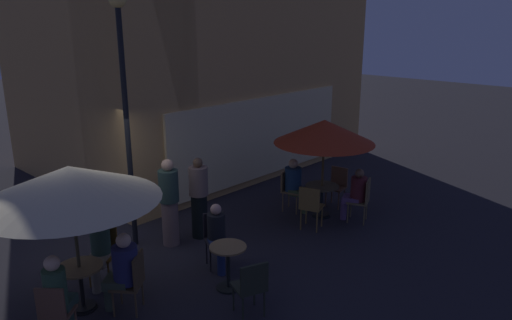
{
  "coord_description": "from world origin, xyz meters",
  "views": [
    {
      "loc": [
        -3.87,
        -7.42,
        4.25
      ],
      "look_at": [
        2.49,
        -1.47,
        1.69
      ],
      "focal_mm": 33.99,
      "sensor_mm": 36.0,
      "label": 1
    }
  ],
  "objects_px": {
    "cafe_chair_8": "(215,234)",
    "patron_seated_5": "(217,233)",
    "cafe_chair_2": "(311,204)",
    "patron_seated_2": "(123,268)",
    "cafe_table_2": "(228,261)",
    "cafe_chair_0": "(337,183)",
    "cafe_chair_7": "(251,284)",
    "patron_seated_0": "(295,182)",
    "patio_umbrella_0": "(324,132)",
    "patron_seated_1": "(356,192)",
    "street_lamp_near_corner": "(123,80)",
    "cafe_chair_4": "(133,278)",
    "patron_seated_4": "(58,292)",
    "cafe_table_0": "(322,194)",
    "cafe_chair_1": "(289,187)",
    "patio_umbrella_1": "(70,184)",
    "patron_standing_6": "(199,198)",
    "cafe_chair_6": "(55,310)",
    "cafe_chair_3": "(363,197)",
    "cafe_table_1": "(81,279)",
    "patron_seated_3": "(99,246)",
    "cafe_chair_5": "(104,248)",
    "patron_standing_7": "(169,203)"
  },
  "relations": [
    {
      "from": "street_lamp_near_corner",
      "to": "patron_seated_5",
      "type": "height_order",
      "value": "street_lamp_near_corner"
    },
    {
      "from": "cafe_chair_3",
      "to": "patron_seated_3",
      "type": "height_order",
      "value": "patron_seated_3"
    },
    {
      "from": "patio_umbrella_0",
      "to": "patron_seated_3",
      "type": "xyz_separation_m",
      "value": [
        -4.84,
        0.94,
        -1.24
      ]
    },
    {
      "from": "cafe_chair_2",
      "to": "patron_seated_3",
      "type": "relative_size",
      "value": 0.78
    },
    {
      "from": "patio_umbrella_0",
      "to": "cafe_chair_5",
      "type": "height_order",
      "value": "patio_umbrella_0"
    },
    {
      "from": "patron_seated_2",
      "to": "patron_seated_3",
      "type": "xyz_separation_m",
      "value": [
        0.15,
        0.94,
        -0.03
      ]
    },
    {
      "from": "patio_umbrella_1",
      "to": "cafe_chair_3",
      "type": "relative_size",
      "value": 2.65
    },
    {
      "from": "cafe_table_2",
      "to": "cafe_chair_0",
      "type": "xyz_separation_m",
      "value": [
        4.29,
        0.79,
        0.05
      ]
    },
    {
      "from": "cafe_chair_5",
      "to": "patron_seated_0",
      "type": "height_order",
      "value": "patron_seated_0"
    },
    {
      "from": "cafe_table_2",
      "to": "patron_seated_3",
      "type": "bearing_deg",
      "value": 129.97
    },
    {
      "from": "cafe_chair_0",
      "to": "patron_seated_4",
      "type": "bearing_deg",
      "value": -8.42
    },
    {
      "from": "patron_standing_6",
      "to": "cafe_chair_2",
      "type": "bearing_deg",
      "value": 178.08
    },
    {
      "from": "patron_seated_1",
      "to": "patron_standing_6",
      "type": "relative_size",
      "value": 0.72
    },
    {
      "from": "patron_seated_0",
      "to": "patron_seated_3",
      "type": "bearing_deg",
      "value": -109.55
    },
    {
      "from": "cafe_chair_2",
      "to": "cafe_table_0",
      "type": "bearing_deg",
      "value": -0.0
    },
    {
      "from": "street_lamp_near_corner",
      "to": "patron_seated_4",
      "type": "relative_size",
      "value": 3.68
    },
    {
      "from": "cafe_chair_1",
      "to": "street_lamp_near_corner",
      "type": "bearing_deg",
      "value": -123.4
    },
    {
      "from": "patio_umbrella_1",
      "to": "patron_standing_6",
      "type": "relative_size",
      "value": 1.54
    },
    {
      "from": "cafe_chair_2",
      "to": "cafe_chair_4",
      "type": "bearing_deg",
      "value": 158.98
    },
    {
      "from": "patio_umbrella_0",
      "to": "patron_seated_4",
      "type": "relative_size",
      "value": 1.7
    },
    {
      "from": "cafe_table_0",
      "to": "cafe_chair_3",
      "type": "bearing_deg",
      "value": -67.66
    },
    {
      "from": "patron_seated_0",
      "to": "patron_seated_1",
      "type": "relative_size",
      "value": 1.04
    },
    {
      "from": "cafe_table_0",
      "to": "patron_seated_4",
      "type": "xyz_separation_m",
      "value": [
        -5.95,
        0.06,
        0.19
      ]
    },
    {
      "from": "patron_standing_7",
      "to": "cafe_table_1",
      "type": "bearing_deg",
      "value": -99.47
    },
    {
      "from": "cafe_table_0",
      "to": "cafe_table_1",
      "type": "xyz_separation_m",
      "value": [
        -5.41,
        0.52,
        -0.02
      ]
    },
    {
      "from": "cafe_chair_3",
      "to": "patron_seated_0",
      "type": "relative_size",
      "value": 0.78
    },
    {
      "from": "cafe_chair_4",
      "to": "patron_seated_4",
      "type": "xyz_separation_m",
      "value": [
        -1.05,
        0.17,
        0.17
      ]
    },
    {
      "from": "cafe_chair_3",
      "to": "patron_seated_2",
      "type": "xyz_separation_m",
      "value": [
        -5.34,
        0.84,
        0.15
      ]
    },
    {
      "from": "cafe_table_0",
      "to": "cafe_chair_4",
      "type": "height_order",
      "value": "cafe_chair_4"
    },
    {
      "from": "cafe_chair_8",
      "to": "cafe_chair_3",
      "type": "bearing_deg",
      "value": 103.55
    },
    {
      "from": "cafe_table_0",
      "to": "cafe_table_2",
      "type": "relative_size",
      "value": 0.98
    },
    {
      "from": "cafe_chair_0",
      "to": "patron_standing_7",
      "type": "bearing_deg",
      "value": -25.83
    },
    {
      "from": "cafe_chair_2",
      "to": "patron_seated_2",
      "type": "relative_size",
      "value": 0.75
    },
    {
      "from": "cafe_table_1",
      "to": "cafe_chair_0",
      "type": "bearing_deg",
      "value": -3.64
    },
    {
      "from": "patio_umbrella_0",
      "to": "patio_umbrella_1",
      "type": "xyz_separation_m",
      "value": [
        -5.41,
        0.52,
        0.08
      ]
    },
    {
      "from": "patio_umbrella_0",
      "to": "patron_seated_1",
      "type": "height_order",
      "value": "patio_umbrella_0"
    },
    {
      "from": "cafe_chair_1",
      "to": "patron_seated_0",
      "type": "relative_size",
      "value": 0.75
    },
    {
      "from": "street_lamp_near_corner",
      "to": "cafe_chair_4",
      "type": "bearing_deg",
      "value": -123.6
    },
    {
      "from": "street_lamp_near_corner",
      "to": "patron_seated_5",
      "type": "bearing_deg",
      "value": -76.79
    },
    {
      "from": "cafe_table_1",
      "to": "cafe_table_2",
      "type": "xyz_separation_m",
      "value": [
        1.91,
        -1.18,
        -0.01
      ]
    },
    {
      "from": "cafe_chair_3",
      "to": "patron_standing_6",
      "type": "relative_size",
      "value": 0.58
    },
    {
      "from": "patio_umbrella_1",
      "to": "cafe_chair_4",
      "type": "xyz_separation_m",
      "value": [
        0.5,
        -0.63,
        -1.46
      ]
    },
    {
      "from": "patron_seated_0",
      "to": "patron_standing_6",
      "type": "relative_size",
      "value": 0.75
    },
    {
      "from": "cafe_chair_7",
      "to": "patron_seated_0",
      "type": "height_order",
      "value": "patron_seated_0"
    },
    {
      "from": "street_lamp_near_corner",
      "to": "patron_seated_1",
      "type": "height_order",
      "value": "street_lamp_near_corner"
    },
    {
      "from": "patron_seated_3",
      "to": "patron_seated_4",
      "type": "relative_size",
      "value": 0.96
    },
    {
      "from": "street_lamp_near_corner",
      "to": "cafe_chair_6",
      "type": "xyz_separation_m",
      "value": [
        -2.45,
        -1.88,
        -2.65
      ]
    },
    {
      "from": "cafe_chair_8",
      "to": "patron_seated_5",
      "type": "distance_m",
      "value": 0.17
    },
    {
      "from": "cafe_chair_6",
      "to": "street_lamp_near_corner",
      "type": "bearing_deg",
      "value": -2.71
    },
    {
      "from": "cafe_table_0",
      "to": "cafe_chair_1",
      "type": "height_order",
      "value": "cafe_chair_1"
    }
  ]
}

